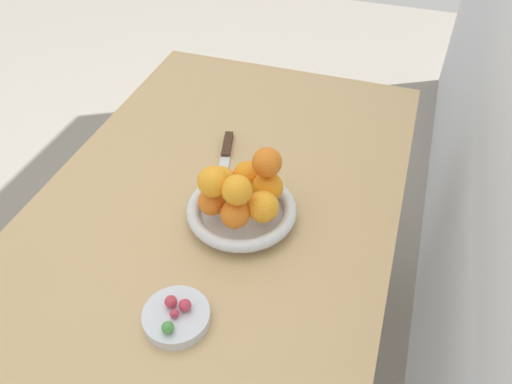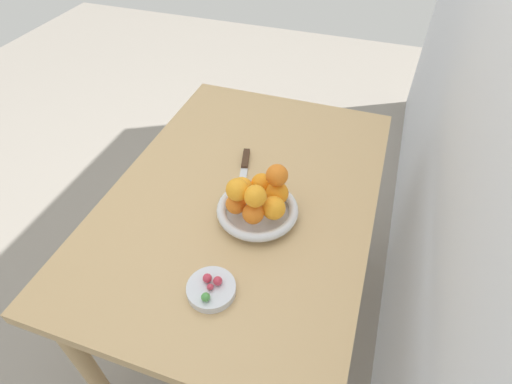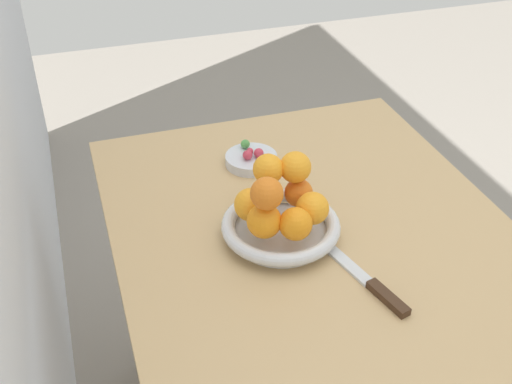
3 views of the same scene
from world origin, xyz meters
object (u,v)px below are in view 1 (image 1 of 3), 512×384
Objects in this scene: candy_ball_2 at (174,314)px; candy_ball_3 at (185,305)px; fruit_bowl at (242,211)px; orange_4 at (263,207)px; candy_ball_1 at (171,302)px; orange_3 at (235,214)px; orange_2 at (212,202)px; candy_dish at (177,317)px; orange_1 at (220,181)px; orange_8 at (213,182)px; knife at (225,161)px; candy_ball_0 at (168,327)px; orange_6 at (237,190)px; orange_7 at (267,162)px; dining_table at (226,215)px; orange_5 at (268,187)px; orange_0 at (247,175)px.

candy_ball_2 is 0.02m from candy_ball_3.
candy_ball_2 is at bearing -5.05° from fruit_bowl.
orange_4 is 0.25m from candy_ball_1.
candy_ball_3 is at bearing 149.23° from candy_ball_2.
orange_2 is at bearing -108.85° from orange_3.
candy_dish is 1.88× the size of orange_1.
knife is (-0.20, -0.06, -0.12)m from orange_8.
orange_8 reaches higher than candy_ball_0.
orange_1 is 0.28m from candy_ball_3.
fruit_bowl is 0.08m from orange_1.
orange_1 reaches higher than orange_3.
orange_6 reaches higher than candy_ball_1.
orange_3 is 0.20m from candy_ball_1.
candy_ball_3 reaches higher than candy_dish.
orange_7 is at bearing -169.62° from orange_4.
orange_1 is at bearing -177.05° from candy_ball_1.
dining_table is at bearing -150.23° from orange_3.
orange_4 is 2.89× the size of candy_ball_3.
orange_3 is 0.12m from orange_7.
fruit_bowl reaches higher than candy_dish.
orange_4 and orange_5 have the same top height.
candy_ball_3 is (-0.02, 0.01, 0.00)m from candy_ball_2.
candy_ball_1 is at bearing -140.85° from candy_ball_2.
dining_table is 17.51× the size of orange_4.
knife is (-0.21, -0.10, -0.06)m from orange_3.
fruit_bowl reaches higher than knife.
candy_ball_2 is at bearing 5.90° from orange_2.
orange_7 is 0.31m from candy_ball_1.
orange_3 reaches higher than fruit_bowl.
candy_ball_2 reaches higher than dining_table.
orange_6 is (-0.01, 0.00, 0.06)m from orange_3.
orange_7 is 2.70× the size of candy_ball_3.
candy_ball_2 is (0.02, 0.01, -0.00)m from candy_ball_1.
candy_ball_2 is at bearing -12.66° from orange_5.
orange_6 is (0.07, 0.06, 0.05)m from orange_1.
orange_2 is 0.86× the size of orange_5.
orange_1 is at bearing -174.38° from candy_ball_2.
orange_8 reaches higher than orange_5.
orange_6 is 0.26m from knife.
knife is at bearing -138.09° from orange_0.
orange_2 is at bearing 14.45° from knife.
orange_1 is 0.11m from orange_7.
candy_ball_0 is at bearing 9.45° from knife.
candy_ball_1 is 0.03m from candy_ball_3.
orange_7 is 0.23× the size of knife.
orange_2 reaches higher than candy_dish.
candy_dish is at bearing -12.41° from orange_7.
orange_7 reaches higher than orange_3.
orange_0 is 0.08m from orange_7.
orange_7 is at bearing 169.42° from candy_ball_3.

